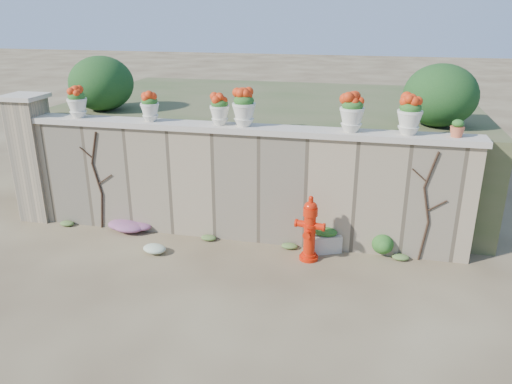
% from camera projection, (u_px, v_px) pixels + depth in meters
% --- Properties ---
extents(ground, '(80.00, 80.00, 0.00)m').
position_uv_depth(ground, '(210.00, 285.00, 7.67)').
color(ground, brown).
rests_on(ground, ground).
extents(stone_wall, '(8.00, 0.40, 2.00)m').
position_uv_depth(stone_wall, '(239.00, 186.00, 8.97)').
color(stone_wall, '#978465').
rests_on(stone_wall, ground).
extents(wall_cap, '(8.10, 0.52, 0.10)m').
position_uv_depth(wall_cap, '(238.00, 128.00, 8.60)').
color(wall_cap, beige).
rests_on(wall_cap, stone_wall).
extents(gate_pillar, '(0.72, 0.72, 2.48)m').
position_uv_depth(gate_pillar, '(33.00, 157.00, 9.75)').
color(gate_pillar, '#978465').
rests_on(gate_pillar, ground).
extents(raised_fill, '(9.00, 6.00, 2.00)m').
position_uv_depth(raised_fill, '(273.00, 142.00, 11.89)').
color(raised_fill, '#384C23').
rests_on(raised_fill, ground).
extents(back_shrub_left, '(1.30, 1.30, 1.10)m').
position_uv_depth(back_shrub_left, '(101.00, 83.00, 10.20)').
color(back_shrub_left, '#143814').
rests_on(back_shrub_left, raised_fill).
extents(back_shrub_right, '(1.30, 1.30, 1.10)m').
position_uv_depth(back_shrub_right, '(440.00, 95.00, 8.82)').
color(back_shrub_right, '#143814').
rests_on(back_shrub_right, raised_fill).
extents(vine_left, '(0.60, 0.04, 1.91)m').
position_uv_depth(vine_left, '(98.00, 179.00, 9.33)').
color(vine_left, black).
rests_on(vine_left, ground).
extents(vine_right, '(0.60, 0.04, 1.91)m').
position_uv_depth(vine_right, '(427.00, 205.00, 8.10)').
color(vine_right, black).
rests_on(vine_right, ground).
extents(fire_hydrant, '(0.49, 0.35, 1.14)m').
position_uv_depth(fire_hydrant, '(310.00, 228.00, 8.26)').
color(fire_hydrant, red).
rests_on(fire_hydrant, ground).
extents(planter_box, '(0.61, 0.50, 0.44)m').
position_uv_depth(planter_box, '(325.00, 240.00, 8.68)').
color(planter_box, beige).
rests_on(planter_box, ground).
extents(green_shrub, '(0.52, 0.47, 0.50)m').
position_uv_depth(green_shrub, '(380.00, 243.00, 8.47)').
color(green_shrub, '#1E5119').
rests_on(green_shrub, ground).
extents(magenta_clump, '(0.97, 0.65, 0.26)m').
position_uv_depth(magenta_clump, '(130.00, 225.00, 9.45)').
color(magenta_clump, '#BB25A9').
rests_on(magenta_clump, ground).
extents(white_flowers, '(0.54, 0.43, 0.19)m').
position_uv_depth(white_flowers, '(157.00, 250.00, 8.59)').
color(white_flowers, white).
rests_on(white_flowers, ground).
extents(urn_pot_0, '(0.36, 0.36, 0.56)m').
position_uv_depth(urn_pot_0, '(77.00, 102.00, 9.13)').
color(urn_pot_0, beige).
rests_on(urn_pot_0, wall_cap).
extents(urn_pot_1, '(0.33, 0.33, 0.52)m').
position_uv_depth(urn_pot_1, '(150.00, 107.00, 8.83)').
color(urn_pot_1, beige).
rests_on(urn_pot_1, wall_cap).
extents(urn_pot_2, '(0.34, 0.34, 0.53)m').
position_uv_depth(urn_pot_2, '(220.00, 110.00, 8.56)').
color(urn_pot_2, beige).
rests_on(urn_pot_2, wall_cap).
extents(urn_pot_3, '(0.40, 0.40, 0.63)m').
position_uv_depth(urn_pot_3, '(244.00, 108.00, 8.45)').
color(urn_pot_3, beige).
rests_on(urn_pot_3, wall_cap).
extents(urn_pot_4, '(0.40, 0.40, 0.63)m').
position_uv_depth(urn_pot_4, '(352.00, 113.00, 8.08)').
color(urn_pot_4, beige).
rests_on(urn_pot_4, wall_cap).
extents(urn_pot_5, '(0.40, 0.40, 0.62)m').
position_uv_depth(urn_pot_5, '(410.00, 115.00, 7.89)').
color(urn_pot_5, beige).
rests_on(urn_pot_5, wall_cap).
extents(terracotta_pot, '(0.22, 0.22, 0.27)m').
position_uv_depth(terracotta_pot, '(457.00, 129.00, 7.80)').
color(terracotta_pot, '#C9613D').
rests_on(terracotta_pot, wall_cap).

